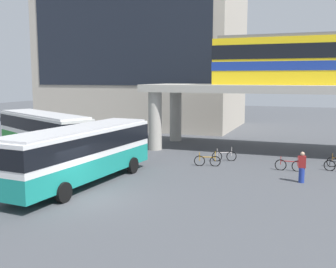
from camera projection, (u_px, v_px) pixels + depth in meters
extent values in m
plane|color=#47494F|center=(162.00, 161.00, 28.99)|extent=(120.00, 120.00, 0.00)
cube|color=#B2A899|center=(143.00, 49.00, 49.66)|extent=(23.21, 13.30, 18.94)
cube|color=black|center=(118.00, 36.00, 43.30)|extent=(20.89, 0.10, 10.61)
cylinder|color=#ADA89E|center=(155.00, 121.00, 33.07)|extent=(1.10, 1.10, 4.77)
cylinder|color=#ADA89E|center=(176.00, 116.00, 37.86)|extent=(1.10, 1.10, 4.77)
cube|color=teal|center=(81.00, 166.00, 22.38)|extent=(3.40, 11.17, 1.10)
cube|color=white|center=(81.00, 143.00, 22.20)|extent=(3.40, 11.17, 1.50)
cube|color=black|center=(81.00, 142.00, 22.19)|extent=(3.45, 11.21, 0.96)
cube|color=silver|center=(80.00, 128.00, 22.09)|extent=(3.23, 10.61, 0.12)
cylinder|color=black|center=(99.00, 162.00, 26.14)|extent=(0.36, 1.02, 1.00)
cylinder|color=black|center=(133.00, 165.00, 25.09)|extent=(0.36, 1.02, 1.00)
cylinder|color=black|center=(24.00, 186.00, 20.21)|extent=(0.36, 1.02, 1.00)
cylinder|color=black|center=(63.00, 192.00, 19.17)|extent=(0.36, 1.02, 1.00)
cube|color=#268C33|center=(44.00, 141.00, 31.11)|extent=(10.88, 7.38, 1.10)
cube|color=white|center=(43.00, 125.00, 30.93)|extent=(10.88, 7.38, 1.50)
cube|color=black|center=(43.00, 124.00, 30.92)|extent=(10.94, 7.43, 0.96)
cube|color=silver|center=(43.00, 114.00, 30.82)|extent=(10.34, 7.01, 0.12)
cylinder|color=black|center=(11.00, 144.00, 32.96)|extent=(1.01, 0.72, 1.00)
cylinder|color=black|center=(40.00, 141.00, 34.61)|extent=(1.01, 0.72, 1.00)
cylinder|color=black|center=(47.00, 156.00, 28.08)|extent=(1.01, 0.72, 1.00)
cylinder|color=black|center=(78.00, 152.00, 29.73)|extent=(1.01, 0.72, 1.00)
torus|color=black|center=(330.00, 166.00, 25.77)|extent=(0.73, 0.25, 0.74)
cylinder|color=black|center=(330.00, 161.00, 25.72)|extent=(0.04, 0.04, 0.55)
torus|color=black|center=(231.00, 156.00, 28.80)|extent=(0.70, 0.36, 0.74)
torus|color=black|center=(217.00, 157.00, 28.72)|extent=(0.70, 0.36, 0.74)
cylinder|color=silver|center=(224.00, 153.00, 28.72)|extent=(0.98, 0.48, 0.05)
cylinder|color=silver|center=(217.00, 152.00, 28.68)|extent=(0.04, 0.04, 0.55)
cylinder|color=silver|center=(232.00, 151.00, 28.75)|extent=(0.04, 0.04, 0.65)
torus|color=black|center=(332.00, 162.00, 26.89)|extent=(0.73, 0.24, 0.74)
cylinder|color=#996626|center=(332.00, 157.00, 26.85)|extent=(0.04, 0.04, 0.55)
torus|color=black|center=(298.00, 166.00, 25.55)|extent=(0.74, 0.07, 0.74)
torus|color=black|center=(281.00, 165.00, 25.92)|extent=(0.74, 0.07, 0.74)
cylinder|color=#B21E1E|center=(289.00, 161.00, 25.70)|extent=(1.05, 0.06, 0.05)
cylinder|color=#B21E1E|center=(281.00, 160.00, 25.88)|extent=(0.04, 0.04, 0.55)
cylinder|color=#B21E1E|center=(298.00, 161.00, 25.50)|extent=(0.04, 0.04, 0.65)
torus|color=black|center=(215.00, 161.00, 27.06)|extent=(0.74, 0.21, 0.74)
torus|color=black|center=(200.00, 161.00, 27.20)|extent=(0.74, 0.21, 0.74)
cylinder|color=orange|center=(207.00, 157.00, 27.09)|extent=(1.04, 0.27, 0.05)
cylinder|color=orange|center=(200.00, 157.00, 27.16)|extent=(0.04, 0.04, 0.55)
cylinder|color=orange|center=(215.00, 156.00, 27.01)|extent=(0.04, 0.04, 0.65)
cylinder|color=navy|center=(302.00, 175.00, 22.85)|extent=(0.32, 0.32, 0.86)
cube|color=maroon|center=(302.00, 162.00, 22.74)|extent=(0.42, 0.29, 0.68)
sphere|color=tan|center=(303.00, 154.00, 22.68)|extent=(0.23, 0.23, 0.23)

